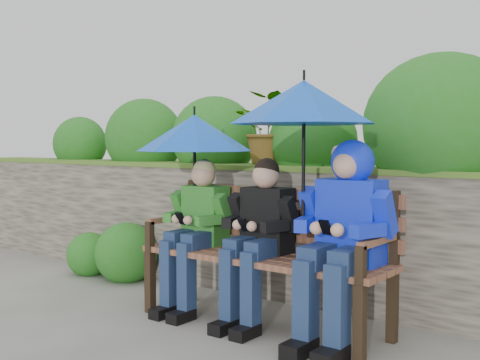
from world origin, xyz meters
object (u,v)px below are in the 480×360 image
Objects in this scene: boy_middle at (259,232)px; boy_right at (344,225)px; park_bench at (269,246)px; umbrella_right at (304,102)px; boy_left at (197,226)px; umbrella_left at (194,133)px.

boy_middle is 0.90× the size of boy_right.
park_bench is 1.87× the size of umbrella_right.
boy_right is (0.60, -0.08, 0.20)m from park_bench.
umbrella_right is (0.36, -0.03, 0.83)m from boy_middle.
park_bench is at bearing 7.77° from boy_left.
boy_middle is (0.55, -0.00, 0.01)m from boy_left.
umbrella_right is (0.97, -0.09, 0.18)m from umbrella_left.
umbrella_left is (-0.64, -0.02, 0.75)m from park_bench.
boy_right reaches higher than boy_middle.
boy_left is at bearing 179.99° from boy_right.
boy_left is 0.89× the size of boy_right.
boy_middle is 0.90m from umbrella_left.
umbrella_left is (-0.07, 0.06, 0.66)m from boy_left.
boy_middle is (-0.02, -0.08, 0.10)m from park_bench.
boy_middle is 1.19× the size of umbrella_right.
boy_middle is 0.90m from umbrella_right.
boy_left is at bearing 179.80° from boy_middle.
boy_left is at bearing 177.87° from umbrella_right.
umbrella_left is 0.89× the size of umbrella_right.
boy_middle is at bearing -179.84° from boy_right.
boy_right is 1.31× the size of umbrella_right.
boy_left is 1.23m from umbrella_right.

